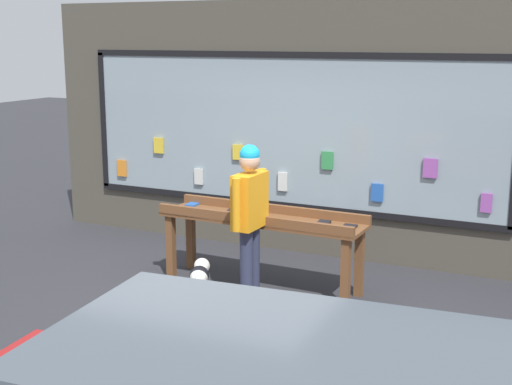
{
  "coord_description": "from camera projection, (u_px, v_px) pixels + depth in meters",
  "views": [
    {
      "loc": [
        3.29,
        -6.21,
        2.84
      ],
      "look_at": [
        0.02,
        0.67,
        1.16
      ],
      "focal_mm": 50.0,
      "sensor_mm": 36.0,
      "label": 1
    }
  ],
  "objects": [
    {
      "name": "ground_plane",
      "position": [
        227.0,
        312.0,
        7.47
      ],
      "size": [
        40.0,
        40.0,
        0.0
      ],
      "primitive_type": "plane",
      "color": "#2D2D33"
    },
    {
      "name": "display_table_main",
      "position": [
        262.0,
        225.0,
        8.08
      ],
      "size": [
        2.4,
        0.66,
        0.92
      ],
      "color": "brown",
      "rests_on": "ground_plane"
    },
    {
      "name": "small_dog",
      "position": [
        200.0,
        275.0,
        7.76
      ],
      "size": [
        0.34,
        0.56,
        0.42
      ],
      "rotation": [
        0.0,
        0.0,
        1.96
      ],
      "color": "white",
      "rests_on": "ground_plane"
    },
    {
      "name": "person_browsing",
      "position": [
        250.0,
        210.0,
        7.58
      ],
      "size": [
        0.23,
        0.68,
        1.73
      ],
      "rotation": [
        0.0,
        0.0,
        1.54
      ],
      "color": "#2D334C",
      "rests_on": "ground_plane"
    },
    {
      "name": "shopfront_facade",
      "position": [
        313.0,
        131.0,
        9.21
      ],
      "size": [
        7.83,
        0.29,
        3.29
      ],
      "color": "#4C473D",
      "rests_on": "ground_plane"
    }
  ]
}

